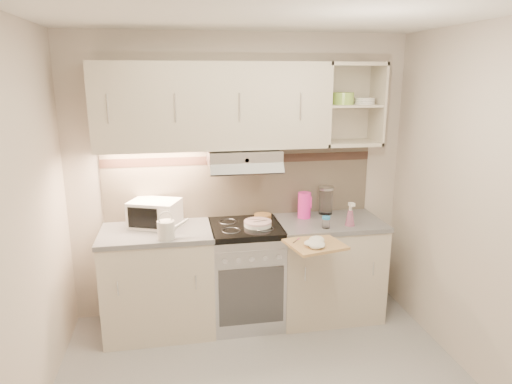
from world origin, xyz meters
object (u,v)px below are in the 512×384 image
glass_jar (326,200)px  spray_bottle (350,216)px  electric_range (246,274)px  plate_stack (258,223)px  microwave (155,213)px  pink_pitcher (304,205)px  cutting_board (315,244)px  watering_can (167,229)px

glass_jar → spray_bottle: bearing=-75.4°
electric_range → plate_stack: bearing=-20.1°
glass_jar → spray_bottle: (0.09, -0.36, -0.04)m
microwave → glass_jar: bearing=25.1°
plate_stack → spray_bottle: size_ratio=1.08×
microwave → spray_bottle: microwave is taller
electric_range → plate_stack: plate_stack is taller
plate_stack → pink_pitcher: (0.45, 0.15, 0.09)m
plate_stack → cutting_board: 0.58m
microwave → spray_bottle: size_ratio=2.18×
pink_pitcher → watering_can: bearing=-146.3°
microwave → watering_can: bearing=-51.1°
watering_can → cutting_board: watering_can is taller
electric_range → cutting_board: bearing=-45.0°
microwave → cutting_board: microwave is taller
glass_jar → cutting_board: glass_jar is taller
watering_can → plate_stack: 0.78m
microwave → watering_can: 0.35m
electric_range → spray_bottle: 1.04m
watering_can → microwave: bearing=86.7°
electric_range → spray_bottle: size_ratio=4.13×
watering_can → pink_pitcher: size_ratio=1.12×
pink_pitcher → glass_jar: glass_jar is taller
spray_bottle → cutting_board: bearing=-146.5°
electric_range → microwave: 0.95m
cutting_board → microwave: bearing=142.1°
plate_stack → glass_jar: glass_jar is taller
microwave → cutting_board: bearing=-3.6°
watering_can → pink_pitcher: pink_pitcher is taller
watering_can → pink_pitcher: (1.21, 0.33, 0.04)m
plate_stack → cutting_board: (0.37, -0.44, -0.05)m
pink_pitcher → glass_jar: (0.23, 0.08, 0.01)m
cutting_board → pink_pitcher: bearing=70.0°
microwave → plate_stack: size_ratio=2.02×
electric_range → spray_bottle: (0.87, -0.16, 0.53)m
plate_stack → cutting_board: size_ratio=0.58×
plate_stack → pink_pitcher: pink_pitcher is taller
electric_range → cutting_board: electric_range is taller
microwave → cutting_board: 1.37m
watering_can → cutting_board: (1.13, -0.26, -0.11)m
microwave → spray_bottle: 1.66m
watering_can → spray_bottle: watering_can is taller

